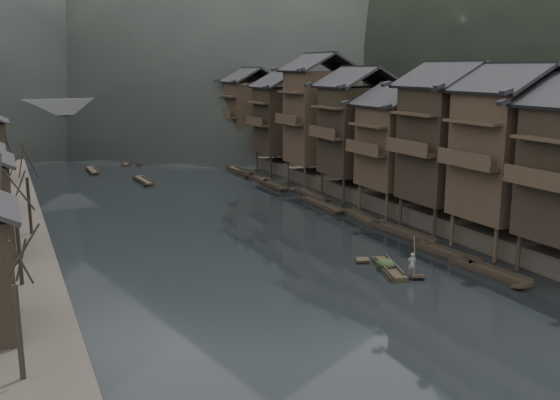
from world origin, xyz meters
TOP-DOWN VIEW (x-y plane):
  - water at (0.00, 0.00)m, footprint 300.00×300.00m
  - right_bank at (35.00, 40.00)m, footprint 40.00×200.00m
  - stilt_houses at (17.28, 19.26)m, footprint 9.00×67.60m
  - bare_trees at (-17.00, 9.67)m, footprint 3.36×43.42m
  - moored_sampans at (11.82, 24.37)m, footprint 3.20×66.58m
  - midriver_boats at (-3.28, 48.20)m, footprint 8.01×22.54m
  - stone_bridge at (-0.00, 72.00)m, footprint 40.00×6.00m
  - hero_sampan at (6.07, -1.95)m, footprint 2.58×5.47m
  - cargo_heap at (5.99, -1.71)m, footprint 1.20×1.57m
  - boatman at (6.65, -3.76)m, footprint 0.66×0.59m
  - bamboo_pole at (6.85, -3.76)m, footprint 1.77×2.00m

SIDE VIEW (x-z plane):
  - water at x=0.00m, z-range 0.00..0.00m
  - hero_sampan at x=6.07m, z-range -0.02..0.42m
  - midriver_boats at x=-3.28m, z-range -0.02..0.43m
  - moored_sampans at x=11.82m, z-range -0.03..0.44m
  - cargo_heap at x=5.99m, z-range 0.44..1.16m
  - right_bank at x=35.00m, z-range 0.00..1.80m
  - boatman at x=6.65m, z-range 0.44..1.97m
  - bamboo_pole at x=6.85m, z-range 1.97..5.75m
  - stone_bridge at x=0.00m, z-range 0.61..9.61m
  - bare_trees at x=-17.00m, z-range 2.59..9.30m
  - stilt_houses at x=17.28m, z-range 0.95..16.78m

